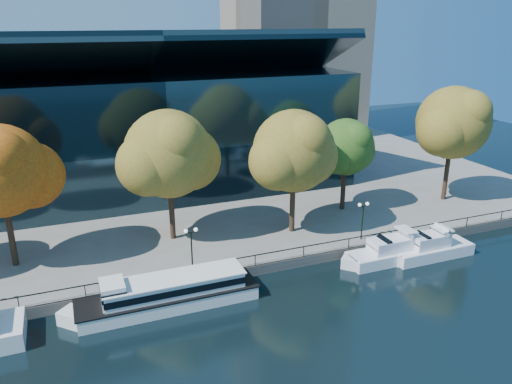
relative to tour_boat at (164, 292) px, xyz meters
name	(u,v)px	position (x,y,z in m)	size (l,w,h in m)	color
ground	(269,291)	(8.99, -0.87, -1.31)	(160.00, 160.00, 0.00)	black
promenade	(176,173)	(8.99, 35.51, -0.81)	(90.00, 67.08, 1.00)	slate
railing	(255,255)	(8.99, 2.38, 0.63)	(88.20, 0.08, 0.99)	black
convention_building	(151,128)	(4.99, 30.92, 7.20)	(50.00, 24.57, 21.43)	black
tour_boat	(164,292)	(0.00, 0.00, 0.00)	(16.21, 3.62, 3.08)	white
cruiser_near	(391,252)	(22.38, 0.09, -0.34)	(10.76, 2.77, 3.12)	white
cruiser_far	(428,248)	(26.30, -0.66, -0.30)	(9.68, 2.68, 3.16)	white
tree_1	(2,173)	(-11.49, 10.45, 8.59)	(10.25, 8.41, 13.18)	black
tree_2	(170,156)	(3.41, 10.97, 8.53)	(10.92, 8.96, 13.40)	black
tree_3	(296,153)	(15.66, 8.14, 8.34)	(10.57, 8.66, 13.06)	black
tree_4	(347,148)	(24.07, 11.92, 7.14)	(8.21, 6.73, 10.88)	black
tree_5	(454,124)	(37.79, 10.18, 9.25)	(10.93, 8.96, 14.12)	black
lamp_1	(191,239)	(3.35, 3.63, 2.67)	(1.26, 0.36, 4.03)	black
lamp_2	(363,212)	(21.24, 3.63, 2.67)	(1.26, 0.36, 4.03)	black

